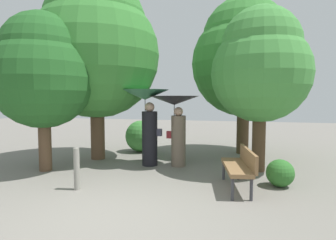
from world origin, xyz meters
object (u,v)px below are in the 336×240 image
(park_bench, at_px, (240,165))
(tree_near_right, at_px, (261,65))
(person_left, at_px, (147,111))
(path_marker_post, at_px, (77,169))
(person_right, at_px, (176,114))
(tree_mid_right, at_px, (244,56))
(tree_mid_left, at_px, (43,70))
(tree_near_left, at_px, (96,46))

(park_bench, xyz_separation_m, tree_near_right, (0.45, 1.64, 2.20))
(person_left, bearing_deg, path_marker_post, 162.29)
(path_marker_post, bearing_deg, person_right, 59.66)
(person_left, distance_m, tree_mid_right, 3.98)
(tree_mid_right, bearing_deg, park_bench, -90.81)
(tree_mid_left, relative_size, tree_mid_right, 0.77)
(park_bench, distance_m, tree_near_right, 2.78)
(tree_mid_left, bearing_deg, path_marker_post, -35.26)
(park_bench, xyz_separation_m, tree_mid_right, (0.06, 4.00, 2.77))
(tree_mid_left, relative_size, path_marker_post, 4.68)
(tree_mid_right, bearing_deg, path_marker_post, -123.92)
(person_left, xyz_separation_m, tree_near_left, (-1.75, 0.42, 1.92))
(tree_near_left, bearing_deg, path_marker_post, -69.52)
(park_bench, bearing_deg, person_left, -131.40)
(person_right, xyz_separation_m, tree_mid_right, (1.80, 2.35, 1.83))
(tree_near_right, distance_m, tree_mid_right, 2.46)
(person_right, distance_m, tree_near_left, 3.25)
(tree_near_left, xyz_separation_m, tree_near_right, (4.73, -0.31, -0.74))
(tree_near_right, height_order, path_marker_post, tree_near_right)
(tree_mid_right, bearing_deg, tree_mid_left, -143.17)
(person_left, distance_m, tree_near_right, 3.21)
(person_right, bearing_deg, tree_mid_right, -39.19)
(path_marker_post, bearing_deg, tree_mid_left, 144.74)
(person_left, height_order, tree_near_right, tree_near_right)
(person_left, height_order, tree_mid_left, tree_mid_left)
(tree_near_right, bearing_deg, tree_mid_left, -165.86)
(tree_mid_right, bearing_deg, person_right, -127.47)
(person_left, bearing_deg, person_right, -83.03)
(person_right, xyz_separation_m, path_marker_post, (-1.48, -2.53, -1.02))
(person_right, xyz_separation_m, tree_mid_left, (-3.15, -1.36, 1.14))
(person_right, bearing_deg, person_left, 96.97)
(person_left, relative_size, park_bench, 1.35)
(tree_mid_left, xyz_separation_m, tree_mid_right, (4.95, 3.70, 0.69))
(tree_mid_left, bearing_deg, person_left, 27.66)
(person_right, distance_m, path_marker_post, 3.11)
(tree_near_right, distance_m, tree_mid_left, 5.51)
(tree_near_right, height_order, tree_mid_left, tree_near_right)
(tree_near_right, xyz_separation_m, path_marker_post, (-3.67, -2.52, -2.28))
(person_left, height_order, tree_mid_right, tree_mid_right)
(park_bench, relative_size, tree_near_right, 0.38)
(tree_near_right, bearing_deg, person_right, 179.71)
(person_left, height_order, path_marker_post, person_left)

